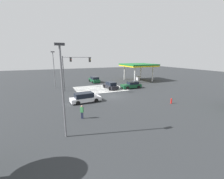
{
  "coord_description": "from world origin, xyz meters",
  "views": [
    {
      "loc": [
        10.62,
        24.64,
        7.28
      ],
      "look_at": [
        0.0,
        0.0,
        1.25
      ],
      "focal_mm": 24.0,
      "sensor_mm": 36.0,
      "label": 1
    }
  ],
  "objects_px": {
    "car_0": "(131,85)",
    "street_light_pole_a": "(62,84)",
    "car_1": "(111,85)",
    "pedestrian": "(82,111)",
    "street_light_pole_b": "(54,67)",
    "car_3": "(85,98)",
    "fire_hydrant": "(171,101)",
    "car_2": "(94,80)",
    "traffic_signal_mast": "(71,67)"
  },
  "relations": [
    {
      "from": "car_2",
      "to": "street_light_pole_b",
      "type": "relative_size",
      "value": 0.59
    },
    {
      "from": "fire_hydrant",
      "to": "car_0",
      "type": "bearing_deg",
      "value": -90.65
    },
    {
      "from": "traffic_signal_mast",
      "to": "pedestrian",
      "type": "relative_size",
      "value": 4.48
    },
    {
      "from": "car_2",
      "to": "street_light_pole_a",
      "type": "relative_size",
      "value": 0.59
    },
    {
      "from": "car_2",
      "to": "pedestrian",
      "type": "relative_size",
      "value": 3.0
    },
    {
      "from": "pedestrian",
      "to": "street_light_pole_a",
      "type": "bearing_deg",
      "value": -170.32
    },
    {
      "from": "car_1",
      "to": "car_2",
      "type": "relative_size",
      "value": 1.02
    },
    {
      "from": "pedestrian",
      "to": "street_light_pole_a",
      "type": "distance_m",
      "value": 5.8
    },
    {
      "from": "car_2",
      "to": "pedestrian",
      "type": "xyz_separation_m",
      "value": [
        8.67,
        23.76,
        0.15
      ]
    },
    {
      "from": "traffic_signal_mast",
      "to": "car_1",
      "type": "distance_m",
      "value": 9.64
    },
    {
      "from": "street_light_pole_b",
      "to": "fire_hydrant",
      "type": "xyz_separation_m",
      "value": [
        -15.96,
        19.8,
        -4.51
      ]
    },
    {
      "from": "car_0",
      "to": "car_2",
      "type": "distance_m",
      "value": 12.44
    },
    {
      "from": "traffic_signal_mast",
      "to": "street_light_pole_b",
      "type": "xyz_separation_m",
      "value": [
        2.92,
        -5.76,
        -0.26
      ]
    },
    {
      "from": "car_0",
      "to": "pedestrian",
      "type": "relative_size",
      "value": 2.83
    },
    {
      "from": "pedestrian",
      "to": "fire_hydrant",
      "type": "relative_size",
      "value": 1.89
    },
    {
      "from": "car_2",
      "to": "car_1",
      "type": "bearing_deg",
      "value": -176.82
    },
    {
      "from": "traffic_signal_mast",
      "to": "car_3",
      "type": "height_order",
      "value": "traffic_signal_mast"
    },
    {
      "from": "car_0",
      "to": "fire_hydrant",
      "type": "bearing_deg",
      "value": 90.69
    },
    {
      "from": "car_0",
      "to": "street_light_pole_a",
      "type": "relative_size",
      "value": 0.55
    },
    {
      "from": "car_3",
      "to": "street_light_pole_a",
      "type": "height_order",
      "value": "street_light_pole_a"
    },
    {
      "from": "street_light_pole_a",
      "to": "street_light_pole_b",
      "type": "bearing_deg",
      "value": -90.85
    },
    {
      "from": "traffic_signal_mast",
      "to": "pedestrian",
      "type": "distance_m",
      "value": 14.93
    },
    {
      "from": "traffic_signal_mast",
      "to": "street_light_pole_b",
      "type": "bearing_deg",
      "value": 161.9
    },
    {
      "from": "traffic_signal_mast",
      "to": "car_2",
      "type": "bearing_deg",
      "value": 96.14
    },
    {
      "from": "car_3",
      "to": "street_light_pole_a",
      "type": "relative_size",
      "value": 0.6
    },
    {
      "from": "car_2",
      "to": "street_light_pole_b",
      "type": "height_order",
      "value": "street_light_pole_b"
    },
    {
      "from": "car_0",
      "to": "street_light_pole_a",
      "type": "xyz_separation_m",
      "value": [
        16.45,
        16.11,
        4.24
      ]
    },
    {
      "from": "car_0",
      "to": "street_light_pole_a",
      "type": "distance_m",
      "value": 23.41
    },
    {
      "from": "pedestrian",
      "to": "street_light_pole_a",
      "type": "relative_size",
      "value": 0.2
    },
    {
      "from": "traffic_signal_mast",
      "to": "car_0",
      "type": "height_order",
      "value": "traffic_signal_mast"
    },
    {
      "from": "car_3",
      "to": "pedestrian",
      "type": "distance_m",
      "value": 6.54
    },
    {
      "from": "traffic_signal_mast",
      "to": "street_light_pole_a",
      "type": "relative_size",
      "value": 0.88
    },
    {
      "from": "car_3",
      "to": "car_1",
      "type": "bearing_deg",
      "value": 40.96
    },
    {
      "from": "car_1",
      "to": "street_light_pole_a",
      "type": "bearing_deg",
      "value": 142.93
    },
    {
      "from": "traffic_signal_mast",
      "to": "street_light_pole_a",
      "type": "bearing_deg",
      "value": -55.44
    },
    {
      "from": "car_0",
      "to": "car_3",
      "type": "bearing_deg",
      "value": 28.51
    },
    {
      "from": "car_0",
      "to": "pedestrian",
      "type": "xyz_separation_m",
      "value": [
        14.2,
        12.61,
        0.19
      ]
    },
    {
      "from": "street_light_pole_b",
      "to": "fire_hydrant",
      "type": "height_order",
      "value": "street_light_pole_b"
    },
    {
      "from": "car_1",
      "to": "fire_hydrant",
      "type": "height_order",
      "value": "car_1"
    },
    {
      "from": "traffic_signal_mast",
      "to": "street_light_pole_a",
      "type": "height_order",
      "value": "street_light_pole_a"
    },
    {
      "from": "car_3",
      "to": "street_light_pole_b",
      "type": "height_order",
      "value": "street_light_pole_b"
    },
    {
      "from": "traffic_signal_mast",
      "to": "pedestrian",
      "type": "bearing_deg",
      "value": -49.09
    },
    {
      "from": "street_light_pole_a",
      "to": "street_light_pole_b",
      "type": "relative_size",
      "value": 1.0
    },
    {
      "from": "car_0",
      "to": "car_2",
      "type": "xyz_separation_m",
      "value": [
        5.52,
        -11.15,
        0.03
      ]
    },
    {
      "from": "traffic_signal_mast",
      "to": "car_3",
      "type": "bearing_deg",
      "value": -39.11
    },
    {
      "from": "traffic_signal_mast",
      "to": "street_light_pole_b",
      "type": "height_order",
      "value": "street_light_pole_b"
    },
    {
      "from": "car_1",
      "to": "car_3",
      "type": "relative_size",
      "value": 1.01
    },
    {
      "from": "pedestrian",
      "to": "street_light_pole_b",
      "type": "relative_size",
      "value": 0.2
    },
    {
      "from": "car_3",
      "to": "pedestrian",
      "type": "xyz_separation_m",
      "value": [
        1.84,
        6.27,
        0.17
      ]
    },
    {
      "from": "car_2",
      "to": "fire_hydrant",
      "type": "xyz_separation_m",
      "value": [
        -5.38,
        23.54,
        -0.32
      ]
    }
  ]
}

